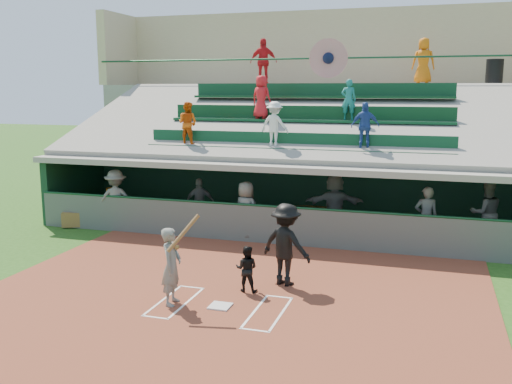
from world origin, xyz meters
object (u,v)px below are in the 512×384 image
(catcher, at_px, (247,269))
(white_table, at_px, (110,209))
(batter_at_plate, at_px, (172,266))
(water_cooler, at_px, (112,194))
(trash_bin, at_px, (494,72))
(home_plate, at_px, (220,306))

(catcher, relative_size, white_table, 1.33)
(batter_at_plate, height_order, water_cooler, batter_at_plate)
(batter_at_plate, bearing_deg, trash_bin, 61.80)
(white_table, distance_m, water_cooler, 0.54)
(batter_at_plate, relative_size, catcher, 1.89)
(catcher, bearing_deg, trash_bin, -120.09)
(batter_at_plate, relative_size, white_table, 2.52)
(batter_at_plate, xyz_separation_m, white_table, (-5.42, 6.47, -0.47))
(home_plate, relative_size, trash_bin, 0.46)
(home_plate, bearing_deg, catcher, 77.32)
(home_plate, distance_m, white_table, 9.03)
(home_plate, xyz_separation_m, water_cooler, (-6.36, 6.41, 0.88))
(batter_at_plate, relative_size, water_cooler, 5.06)
(catcher, relative_size, trash_bin, 1.11)
(trash_bin, bearing_deg, water_cooler, -151.68)
(home_plate, bearing_deg, trash_bin, 65.07)
(home_plate, distance_m, batter_at_plate, 1.30)
(white_table, xyz_separation_m, trash_bin, (12.53, 6.79, 4.69))
(batter_at_plate, bearing_deg, white_table, 129.92)
(water_cooler, bearing_deg, batter_at_plate, -50.73)
(home_plate, relative_size, batter_at_plate, 0.22)
(catcher, distance_m, trash_bin, 14.18)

